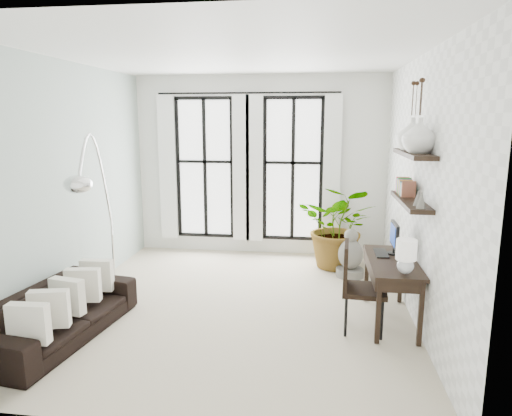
% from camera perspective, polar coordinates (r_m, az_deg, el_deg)
% --- Properties ---
extents(floor, '(5.00, 5.00, 0.00)m').
position_cam_1_polar(floor, '(6.22, -2.51, -12.02)').
color(floor, '#BDB196').
rests_on(floor, ground).
extents(ceiling, '(5.00, 5.00, 0.00)m').
position_cam_1_polar(ceiling, '(5.77, -2.80, 18.63)').
color(ceiling, white).
rests_on(ceiling, wall_back).
extents(wall_left, '(0.00, 5.00, 5.00)m').
position_cam_1_polar(wall_left, '(6.57, -22.38, 2.90)').
color(wall_left, '#9DB0A8').
rests_on(wall_left, floor).
extents(wall_right, '(0.00, 5.00, 5.00)m').
position_cam_1_polar(wall_right, '(5.82, 19.72, 2.13)').
color(wall_right, white).
rests_on(wall_right, floor).
extents(wall_back, '(4.50, 0.00, 4.50)m').
position_cam_1_polar(wall_back, '(8.24, 0.46, 5.24)').
color(wall_back, white).
rests_on(wall_back, floor).
extents(windows, '(3.26, 0.13, 2.65)m').
position_cam_1_polar(windows, '(8.20, -0.99, 4.93)').
color(windows, white).
rests_on(windows, wall_back).
extents(wall_shelves, '(0.25, 1.30, 0.60)m').
position_cam_1_polar(wall_shelves, '(5.59, 18.80, 3.16)').
color(wall_shelves, black).
rests_on(wall_shelves, wall_right).
extents(sofa, '(1.03, 2.09, 0.59)m').
position_cam_1_polar(sofa, '(5.71, -23.24, -11.97)').
color(sofa, black).
rests_on(sofa, floor).
extents(throw_pillows, '(0.40, 1.52, 0.40)m').
position_cam_1_polar(throw_pillows, '(5.59, -22.51, -10.14)').
color(throw_pillows, silver).
rests_on(throw_pillows, sofa).
extents(plant, '(1.51, 1.40, 1.39)m').
position_cam_1_polar(plant, '(7.63, 10.39, -2.30)').
color(plant, '#2D7228').
rests_on(plant, floor).
extents(desk, '(0.56, 1.32, 1.17)m').
position_cam_1_polar(desk, '(5.69, 16.70, -6.92)').
color(desk, black).
rests_on(desk, floor).
extents(desk_chair, '(0.53, 0.53, 1.04)m').
position_cam_1_polar(desk_chair, '(5.46, 12.41, -8.95)').
color(desk_chair, black).
rests_on(desk_chair, floor).
extents(arc_lamp, '(0.72, 1.87, 2.28)m').
position_cam_1_polar(arc_lamp, '(5.99, -19.52, 4.03)').
color(arc_lamp, silver).
rests_on(arc_lamp, floor).
extents(buddha, '(0.43, 0.43, 0.77)m').
position_cam_1_polar(buddha, '(7.31, 11.72, -5.96)').
color(buddha, slate).
rests_on(buddha, floor).
extents(vase_a, '(0.37, 0.37, 0.38)m').
position_cam_1_polar(vase_a, '(5.26, 19.77, 8.53)').
color(vase_a, white).
rests_on(vase_a, shelf_upper).
extents(vase_b, '(0.37, 0.37, 0.38)m').
position_cam_1_polar(vase_b, '(5.65, 18.93, 8.72)').
color(vase_b, white).
rests_on(vase_b, shelf_upper).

